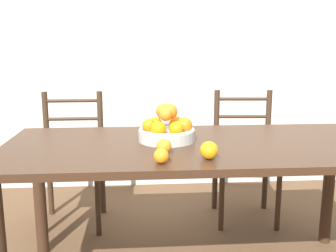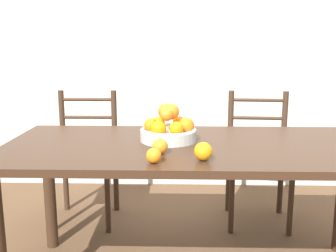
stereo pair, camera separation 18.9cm
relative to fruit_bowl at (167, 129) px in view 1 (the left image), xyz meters
name	(u,v)px [view 1 (the left image)]	position (x,y,z in m)	size (l,w,h in m)	color
wall_back	(172,36)	(0.15, 1.44, 0.49)	(8.00, 0.06, 2.60)	beige
dining_table	(197,161)	(0.15, -0.06, -0.15)	(1.92, 0.85, 0.75)	#382316
fruit_bowl	(167,129)	(0.00, 0.00, 0.00)	(0.29, 0.29, 0.19)	#B2B7B2
orange_loose_0	(209,150)	(0.15, -0.34, -0.02)	(0.08, 0.08, 0.08)	orange
orange_loose_1	(161,156)	(-0.05, -0.39, -0.03)	(0.06, 0.06, 0.06)	orange
orange_loose_2	(164,147)	(-0.03, -0.25, -0.03)	(0.07, 0.07, 0.07)	orange
chair_left	(72,160)	(-0.61, 0.70, -0.36)	(0.42, 0.40, 0.91)	#382619
chair_right	(245,157)	(0.61, 0.70, -0.36)	(0.45, 0.43, 0.91)	#382619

